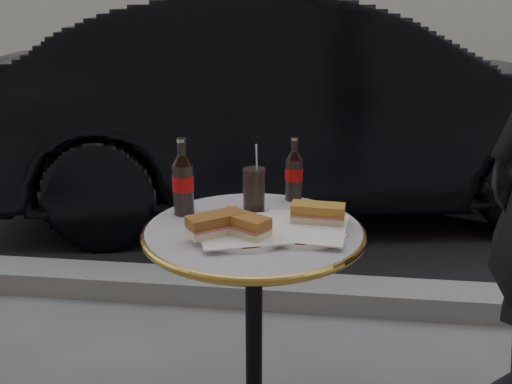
# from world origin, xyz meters

# --- Properties ---
(asphalt_road) EXTENTS (40.00, 8.00, 0.00)m
(asphalt_road) POSITION_xyz_m (0.00, 5.00, 0.00)
(asphalt_road) COLOR black
(asphalt_road) RESTS_ON ground
(curb) EXTENTS (40.00, 0.20, 0.12)m
(curb) POSITION_xyz_m (0.00, 0.90, 0.05)
(curb) COLOR gray
(curb) RESTS_ON ground
(bistro_table) EXTENTS (0.62, 0.62, 0.73)m
(bistro_table) POSITION_xyz_m (0.00, 0.00, 0.37)
(bistro_table) COLOR #BAB2C4
(bistro_table) RESTS_ON ground
(plate_left) EXTENTS (0.28, 0.28, 0.01)m
(plate_left) POSITION_xyz_m (-0.02, -0.06, 0.74)
(plate_left) COLOR white
(plate_left) RESTS_ON bistro_table
(plate_right) EXTENTS (0.30, 0.30, 0.01)m
(plate_right) POSITION_xyz_m (0.14, -0.02, 0.74)
(plate_right) COLOR white
(plate_right) RESTS_ON bistro_table
(sandwich_left_a) EXTENTS (0.16, 0.15, 0.05)m
(sandwich_left_a) POSITION_xyz_m (-0.09, -0.09, 0.77)
(sandwich_left_a) COLOR brown
(sandwich_left_a) RESTS_ON plate_left
(sandwich_left_b) EXTENTS (0.16, 0.14, 0.05)m
(sandwich_left_b) POSITION_xyz_m (-0.02, -0.08, 0.77)
(sandwich_left_b) COLOR #9A5B27
(sandwich_left_b) RESTS_ON plate_left
(sandwich_right) EXTENTS (0.15, 0.08, 0.05)m
(sandwich_right) POSITION_xyz_m (0.18, 0.02, 0.77)
(sandwich_right) COLOR #B37C2D
(sandwich_right) RESTS_ON plate_right
(cola_bottle_left) EXTENTS (0.07, 0.07, 0.23)m
(cola_bottle_left) POSITION_xyz_m (-0.22, 0.09, 0.85)
(cola_bottle_left) COLOR black
(cola_bottle_left) RESTS_ON bistro_table
(cola_bottle_right) EXTENTS (0.07, 0.07, 0.20)m
(cola_bottle_right) POSITION_xyz_m (0.09, 0.25, 0.83)
(cola_bottle_right) COLOR black
(cola_bottle_right) RESTS_ON bistro_table
(cola_glass) EXTENTS (0.07, 0.07, 0.14)m
(cola_glass) POSITION_xyz_m (-0.02, 0.12, 0.80)
(cola_glass) COLOR black
(cola_glass) RESTS_ON bistro_table
(parked_car) EXTENTS (2.22, 4.39, 1.38)m
(parked_car) POSITION_xyz_m (0.09, 2.25, 0.69)
(parked_car) COLOR black
(parked_car) RESTS_ON ground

